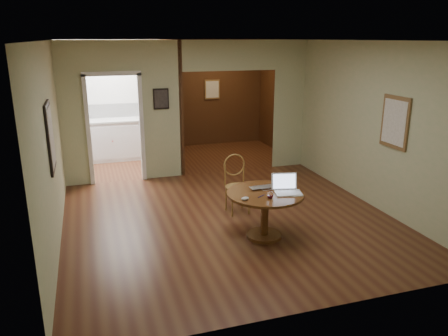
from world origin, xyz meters
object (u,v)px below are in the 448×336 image
object	(u,v)px
dining_table	(265,204)
open_laptop	(286,188)
chair	(236,180)
closed_laptop	(264,189)

from	to	relation	value
dining_table	open_laptop	bearing A→B (deg)	-14.68
chair	closed_laptop	bearing A→B (deg)	-86.76
open_laptop	chair	bearing A→B (deg)	119.87
dining_table	open_laptop	world-z (taller)	open_laptop
open_laptop	closed_laptop	distance (m)	0.32
chair	open_laptop	world-z (taller)	chair
dining_table	open_laptop	size ratio (longest dim) A/B	2.65
open_laptop	dining_table	bearing A→B (deg)	177.85
chair	closed_laptop	size ratio (longest dim) A/B	2.58
open_laptop	closed_laptop	xyz separation A→B (m)	(-0.26, 0.19, -0.05)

